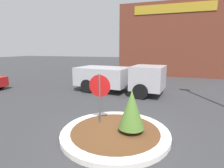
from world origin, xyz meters
TOP-DOWN VIEW (x-y plane):
  - ground_plane at (0.00, 0.00)m, footprint 120.00×120.00m
  - traffic_island at (0.00, 0.00)m, footprint 3.77×3.77m
  - stop_sign at (-0.76, 0.48)m, footprint 0.84×0.07m
  - island_shrub at (0.55, 0.08)m, footprint 0.89×0.89m
  - utility_truck at (-1.59, 6.08)m, footprint 6.29×3.04m
  - storefront_building at (1.72, 17.43)m, footprint 11.31×6.07m

SIDE VIEW (x-z plane):
  - ground_plane at x=0.00m, z-range 0.00..0.00m
  - traffic_island at x=0.00m, z-range 0.00..0.17m
  - island_shrub at x=0.55m, z-range 0.25..1.70m
  - utility_truck at x=-1.59m, z-range 0.11..2.03m
  - stop_sign at x=-0.76m, z-range 0.40..2.46m
  - storefront_building at x=1.72m, z-range 0.00..7.86m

